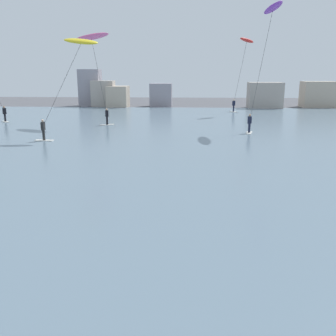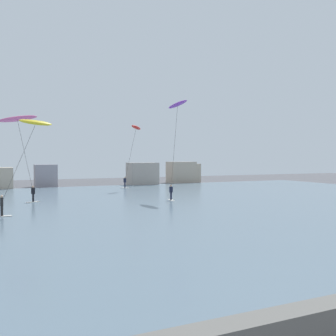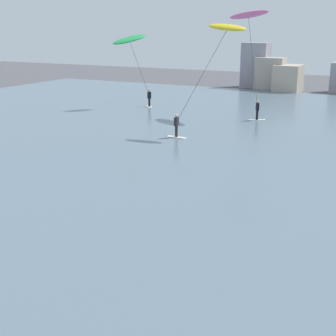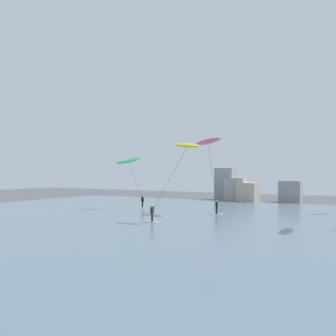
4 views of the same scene
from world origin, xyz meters
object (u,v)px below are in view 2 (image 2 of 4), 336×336
Objects in this scene: kitesurfer_red at (135,135)px; kitesurfer_pink at (18,124)px; kitesurfer_yellow at (31,133)px; kitesurfer_purple at (177,112)px.

kitesurfer_pink is at bearing -146.56° from kitesurfer_red.
kitesurfer_red is at bearing 33.44° from kitesurfer_pink.
kitesurfer_yellow is 0.72× the size of kitesurfer_purple.
kitesurfer_pink is at bearing 94.33° from kitesurfer_yellow.
kitesurfer_pink is at bearing 169.57° from kitesurfer_purple.
kitesurfer_purple is at bearing -89.37° from kitesurfer_red.
kitesurfer_red is (-0.15, 13.56, -1.89)m from kitesurfer_purple.
kitesurfer_purple is at bearing 16.54° from kitesurfer_yellow.
kitesurfer_purple is (15.60, 4.63, 3.03)m from kitesurfer_yellow.
kitesurfer_purple reaches higher than kitesurfer_pink.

